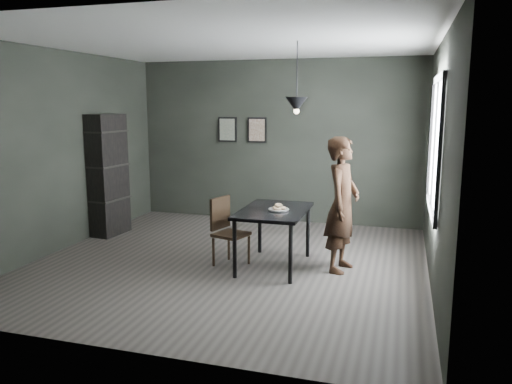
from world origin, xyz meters
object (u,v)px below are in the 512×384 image
(cafe_table, at_px, (274,215))
(shelf_unit, at_px, (107,175))
(woman, at_px, (342,205))
(wood_chair, at_px, (226,227))
(white_plate, at_px, (279,210))
(pendant_lamp, at_px, (297,104))

(cafe_table, distance_m, shelf_unit, 3.05)
(cafe_table, xyz_separation_m, woman, (0.84, 0.12, 0.16))
(cafe_table, height_order, woman, woman)
(shelf_unit, bearing_deg, wood_chair, -16.17)
(woman, bearing_deg, white_plate, 113.16)
(shelf_unit, height_order, pendant_lamp, pendant_lamp)
(cafe_table, bearing_deg, wood_chair, -172.91)
(cafe_table, bearing_deg, woman, 8.00)
(white_plate, bearing_deg, cafe_table, 145.60)
(woman, distance_m, shelf_unit, 3.83)
(white_plate, xyz_separation_m, wood_chair, (-0.69, -0.03, -0.26))
(woman, height_order, pendant_lamp, pendant_lamp)
(white_plate, height_order, woman, woman)
(cafe_table, height_order, shelf_unit, shelf_unit)
(white_plate, relative_size, shelf_unit, 0.12)
(woman, relative_size, wood_chair, 1.90)
(cafe_table, relative_size, pendant_lamp, 1.39)
(white_plate, bearing_deg, wood_chair, -177.85)
(white_plate, relative_size, woman, 0.14)
(wood_chair, xyz_separation_m, shelf_unit, (-2.31, 0.90, 0.45))
(white_plate, distance_m, pendant_lamp, 1.32)
(woman, distance_m, wood_chair, 1.50)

